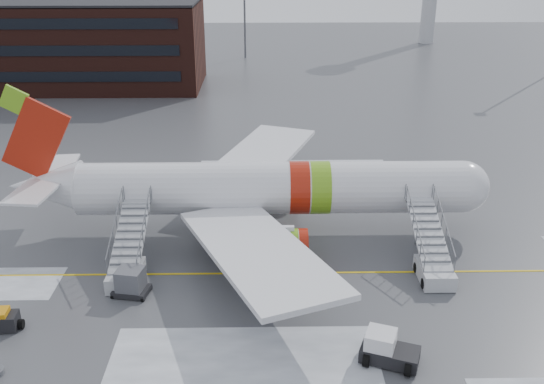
{
  "coord_description": "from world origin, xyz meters",
  "views": [
    {
      "loc": [
        -4.99,
        -35.55,
        20.15
      ],
      "look_at": [
        -4.32,
        3.26,
        4.0
      ],
      "focal_mm": 40.0,
      "sensor_mm": 36.0,
      "label": 1
    }
  ],
  "objects_px": {
    "pushback_tug": "(387,349)",
    "baggage_tractor": "(1,321)",
    "airstair_fwd": "(432,260)",
    "airstair_aft": "(128,262)",
    "airliner": "(259,189)",
    "uld_container": "(131,283)"
  },
  "relations": [
    {
      "from": "pushback_tug",
      "to": "baggage_tractor",
      "type": "relative_size",
      "value": 1.37
    },
    {
      "from": "airstair_fwd",
      "to": "airstair_aft",
      "type": "relative_size",
      "value": 1.0
    },
    {
      "from": "airliner",
      "to": "airstair_fwd",
      "type": "distance_m",
      "value": 13.22
    },
    {
      "from": "airliner",
      "to": "airstair_fwd",
      "type": "xyz_separation_m",
      "value": [
        11.24,
        -6.54,
        -2.35
      ]
    },
    {
      "from": "uld_container",
      "to": "baggage_tractor",
      "type": "xyz_separation_m",
      "value": [
        -6.56,
        -3.53,
        -0.28
      ]
    },
    {
      "from": "airliner",
      "to": "pushback_tug",
      "type": "xyz_separation_m",
      "value": [
        6.61,
        -15.31,
        -2.67
      ]
    },
    {
      "from": "pushback_tug",
      "to": "baggage_tractor",
      "type": "xyz_separation_m",
      "value": [
        -20.97,
        3.14,
        -0.22
      ]
    },
    {
      "from": "airliner",
      "to": "airstair_aft",
      "type": "xyz_separation_m",
      "value": [
        -8.4,
        -6.54,
        -2.35
      ]
    },
    {
      "from": "airstair_aft",
      "to": "baggage_tractor",
      "type": "bearing_deg",
      "value": -136.66
    },
    {
      "from": "pushback_tug",
      "to": "uld_container",
      "type": "relative_size",
      "value": 1.4
    },
    {
      "from": "airliner",
      "to": "baggage_tractor",
      "type": "relative_size",
      "value": 14.5
    },
    {
      "from": "airliner",
      "to": "airstair_fwd",
      "type": "relative_size",
      "value": 4.55
    },
    {
      "from": "pushback_tug",
      "to": "airliner",
      "type": "bearing_deg",
      "value": 113.36
    },
    {
      "from": "airliner",
      "to": "airstair_fwd",
      "type": "bearing_deg",
      "value": -30.17
    },
    {
      "from": "airstair_aft",
      "to": "baggage_tractor",
      "type": "distance_m",
      "value": 8.22
    },
    {
      "from": "pushback_tug",
      "to": "uld_container",
      "type": "xyz_separation_m",
      "value": [
        -14.42,
        6.68,
        0.07
      ]
    },
    {
      "from": "pushback_tug",
      "to": "baggage_tractor",
      "type": "height_order",
      "value": "pushback_tug"
    },
    {
      "from": "airstair_fwd",
      "to": "baggage_tractor",
      "type": "height_order",
      "value": "airstair_fwd"
    },
    {
      "from": "airstair_aft",
      "to": "uld_container",
      "type": "relative_size",
      "value": 3.25
    },
    {
      "from": "airstair_fwd",
      "to": "uld_container",
      "type": "distance_m",
      "value": 19.17
    },
    {
      "from": "airliner",
      "to": "uld_container",
      "type": "height_order",
      "value": "airliner"
    },
    {
      "from": "airliner",
      "to": "baggage_tractor",
      "type": "distance_m",
      "value": 19.04
    }
  ]
}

